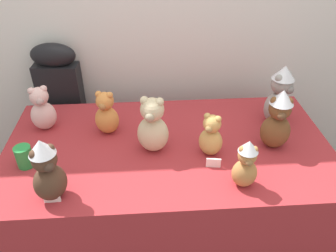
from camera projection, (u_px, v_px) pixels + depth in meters
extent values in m
cube|color=maroon|center=(168.00, 192.00, 1.98)|extent=(1.71, 0.91, 0.72)
cube|color=black|center=(68.00, 126.00, 2.36)|extent=(0.29, 0.14, 0.93)
ellipsoid|color=black|center=(53.00, 55.00, 2.05)|extent=(0.29, 0.14, 0.15)
ellipsoid|color=#B27A42|center=(244.00, 173.00, 1.49)|extent=(0.12, 0.10, 0.14)
sphere|color=#B27A42|center=(247.00, 155.00, 1.43)|extent=(0.08, 0.08, 0.08)
sphere|color=#B27A42|center=(242.00, 150.00, 1.41)|extent=(0.03, 0.03, 0.03)
sphere|color=#B27A42|center=(254.00, 149.00, 1.41)|extent=(0.03, 0.03, 0.03)
sphere|color=olive|center=(249.00, 162.00, 1.41)|extent=(0.03, 0.03, 0.03)
cone|color=silver|center=(249.00, 146.00, 1.40)|extent=(0.09, 0.09, 0.05)
ellipsoid|color=gray|center=(277.00, 107.00, 1.90)|extent=(0.21, 0.20, 0.20)
sphere|color=gray|center=(282.00, 84.00, 1.81)|extent=(0.12, 0.12, 0.12)
sphere|color=gray|center=(279.00, 78.00, 1.77)|extent=(0.04, 0.04, 0.04)
sphere|color=gray|center=(288.00, 75.00, 1.80)|extent=(0.04, 0.04, 0.04)
sphere|color=slate|center=(289.00, 90.00, 1.79)|extent=(0.05, 0.05, 0.05)
cone|color=silver|center=(285.00, 72.00, 1.77)|extent=(0.12, 0.12, 0.08)
ellipsoid|color=tan|center=(210.00, 142.00, 1.67)|extent=(0.15, 0.15, 0.15)
sphere|color=tan|center=(212.00, 124.00, 1.61)|extent=(0.09, 0.09, 0.09)
sphere|color=tan|center=(207.00, 116.00, 1.60)|extent=(0.03, 0.03, 0.03)
sphere|color=tan|center=(218.00, 119.00, 1.58)|extent=(0.03, 0.03, 0.03)
sphere|color=olive|center=(209.00, 129.00, 1.59)|extent=(0.04, 0.04, 0.04)
ellipsoid|color=beige|center=(44.00, 116.00, 1.85)|extent=(0.16, 0.15, 0.17)
sphere|color=beige|center=(39.00, 96.00, 1.78)|extent=(0.10, 0.10, 0.10)
sphere|color=beige|center=(31.00, 91.00, 1.75)|extent=(0.04, 0.04, 0.04)
sphere|color=beige|center=(43.00, 89.00, 1.77)|extent=(0.04, 0.04, 0.04)
sphere|color=#A88783|center=(40.00, 101.00, 1.75)|extent=(0.04, 0.04, 0.04)
ellipsoid|color=brown|center=(275.00, 131.00, 1.71)|extent=(0.17, 0.15, 0.18)
sphere|color=brown|center=(280.00, 109.00, 1.63)|extent=(0.11, 0.11, 0.11)
sphere|color=brown|center=(275.00, 101.00, 1.61)|extent=(0.04, 0.04, 0.04)
sphere|color=brown|center=(289.00, 101.00, 1.61)|extent=(0.04, 0.04, 0.04)
sphere|color=brown|center=(282.00, 116.00, 1.60)|extent=(0.05, 0.05, 0.05)
cone|color=silver|center=(283.00, 97.00, 1.60)|extent=(0.12, 0.12, 0.07)
ellipsoid|color=#4C3323|center=(50.00, 182.00, 1.42)|extent=(0.18, 0.18, 0.17)
sphere|color=#4C3323|center=(44.00, 159.00, 1.35)|extent=(0.10, 0.10, 0.10)
sphere|color=#4C3323|center=(34.00, 155.00, 1.31)|extent=(0.04, 0.04, 0.04)
sphere|color=#4C3323|center=(50.00, 148.00, 1.34)|extent=(0.04, 0.04, 0.04)
sphere|color=#412E23|center=(49.00, 167.00, 1.32)|extent=(0.04, 0.04, 0.04)
cone|color=silver|center=(41.00, 147.00, 1.31)|extent=(0.11, 0.11, 0.07)
ellipsoid|color=#CCB78E|center=(153.00, 134.00, 1.69)|extent=(0.19, 0.17, 0.19)
sphere|color=#CCB78E|center=(152.00, 110.00, 1.60)|extent=(0.12, 0.12, 0.12)
sphere|color=#CCB78E|center=(144.00, 101.00, 1.58)|extent=(0.04, 0.04, 0.04)
sphere|color=#CCB78E|center=(159.00, 102.00, 1.57)|extent=(0.04, 0.04, 0.04)
sphere|color=#9D8E71|center=(150.00, 117.00, 1.57)|extent=(0.05, 0.05, 0.05)
ellipsoid|color=#D17F3D|center=(107.00, 120.00, 1.82)|extent=(0.15, 0.14, 0.16)
sphere|color=#D17F3D|center=(105.00, 101.00, 1.75)|extent=(0.10, 0.10, 0.10)
sphere|color=#D17F3D|center=(98.00, 94.00, 1.73)|extent=(0.04, 0.04, 0.04)
sphere|color=#D17F3D|center=(110.00, 95.00, 1.73)|extent=(0.04, 0.04, 0.04)
sphere|color=#A06536|center=(102.00, 106.00, 1.72)|extent=(0.04, 0.04, 0.04)
cylinder|color=#238C3D|center=(24.00, 157.00, 1.61)|extent=(0.08, 0.08, 0.11)
cube|color=white|center=(213.00, 163.00, 1.61)|extent=(0.07, 0.02, 0.05)
cube|color=white|center=(52.00, 198.00, 1.43)|extent=(0.07, 0.01, 0.05)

